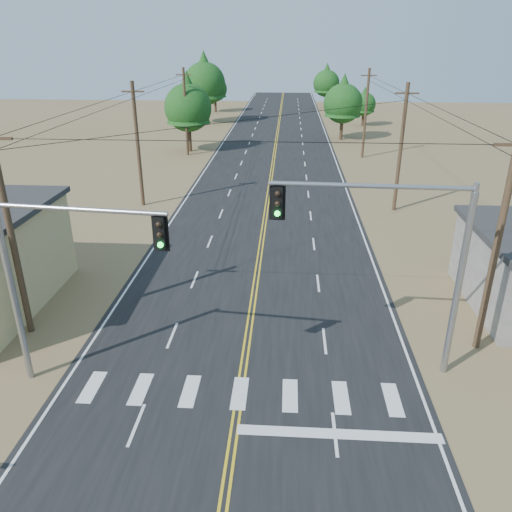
{
  "coord_description": "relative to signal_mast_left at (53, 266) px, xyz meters",
  "views": [
    {
      "loc": [
        1.67,
        -7.9,
        12.93
      ],
      "look_at": [
        0.28,
        13.71,
        3.5
      ],
      "focal_mm": 35.0,
      "sensor_mm": 36.0,
      "label": 1
    }
  ],
  "objects": [
    {
      "name": "road",
      "position": [
        6.89,
        21.7,
        -5.23
      ],
      "size": [
        15.0,
        200.0,
        0.02
      ],
      "primitive_type": "cube",
      "color": "black",
      "rests_on": "ground"
    },
    {
      "name": "utility_pole_left_near",
      "position": [
        -3.61,
        3.7,
        -0.13
      ],
      "size": [
        1.8,
        0.3,
        10.0
      ],
      "color": "#4C3826",
      "rests_on": "ground"
    },
    {
      "name": "utility_pole_left_mid",
      "position": [
        -3.61,
        23.7,
        -0.13
      ],
      "size": [
        1.8,
        0.3,
        10.0
      ],
      "color": "#4C3826",
      "rests_on": "ground"
    },
    {
      "name": "utility_pole_left_far",
      "position": [
        -3.61,
        43.7,
        -0.13
      ],
      "size": [
        1.8,
        0.3,
        10.0
      ],
      "color": "#4C3826",
      "rests_on": "ground"
    },
    {
      "name": "utility_pole_right_near",
      "position": [
        17.39,
        3.7,
        -0.13
      ],
      "size": [
        1.8,
        0.3,
        10.0
      ],
      "color": "#4C3826",
      "rests_on": "ground"
    },
    {
      "name": "utility_pole_right_mid",
      "position": [
        17.39,
        23.7,
        -0.13
      ],
      "size": [
        1.8,
        0.3,
        10.0
      ],
      "color": "#4C3826",
      "rests_on": "ground"
    },
    {
      "name": "utility_pole_right_far",
      "position": [
        17.39,
        43.7,
        -0.13
      ],
      "size": [
        1.8,
        0.3,
        10.0
      ],
      "color": "#4C3826",
      "rests_on": "ground"
    },
    {
      "name": "signal_mast_left",
      "position": [
        0.0,
        0.0,
        0.0
      ],
      "size": [
        6.6,
        1.06,
        7.73
      ],
      "rotation": [
        0.0,
        0.0,
        -0.1
      ],
      "color": "gray",
      "rests_on": "ground"
    },
    {
      "name": "signal_mast_right",
      "position": [
        13.13,
        1.78,
        0.37
      ],
      "size": [
        7.63,
        0.6,
        8.21
      ],
      "rotation": [
        0.0,
        0.0,
        -0.04
      ],
      "color": "gray",
      "rests_on": "ground"
    },
    {
      "name": "tree_left_near",
      "position": [
        -3.75,
        45.97,
        0.62
      ],
      "size": [
        5.75,
        5.75,
        9.58
      ],
      "color": "#3F2D1E",
      "rests_on": "ground"
    },
    {
      "name": "tree_left_mid",
      "position": [
        -5.32,
        68.8,
        1.71
      ],
      "size": [
        6.82,
        6.82,
        11.37
      ],
      "color": "#3F2D1E",
      "rests_on": "ground"
    },
    {
      "name": "tree_left_far",
      "position": [
        -5.67,
        82.78,
        -0.52
      ],
      "size": [
        4.63,
        4.63,
        7.72
      ],
      "color": "#3F2D1E",
      "rests_on": "ground"
    },
    {
      "name": "tree_right_near",
      "position": [
        15.89,
        55.16,
        0.16
      ],
      "size": [
        5.3,
        5.3,
        8.83
      ],
      "color": "#3F2D1E",
      "rests_on": "ground"
    },
    {
      "name": "tree_right_mid",
      "position": [
        20.52,
        67.55,
        -1.49
      ],
      "size": [
        3.68,
        3.68,
        6.14
      ],
      "color": "#3F2D1E",
      "rests_on": "ground"
    },
    {
      "name": "tree_right_far",
      "position": [
        15.89,
        90.03,
        0.07
      ],
      "size": [
        5.22,
        5.22,
        8.69
      ],
      "color": "#3F2D1E",
      "rests_on": "ground"
    }
  ]
}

